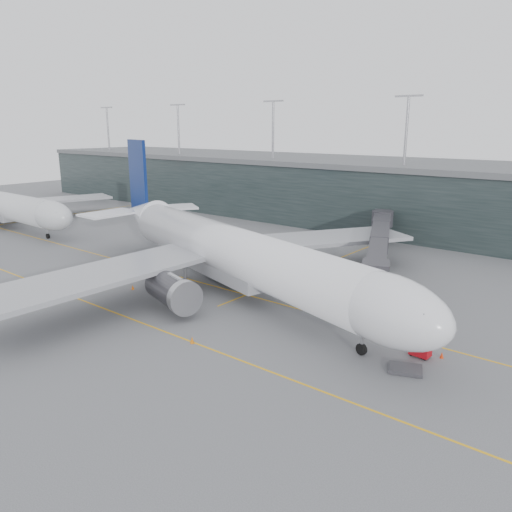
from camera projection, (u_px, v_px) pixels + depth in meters
The scene contains 17 objects.
ground at pixel (238, 282), 76.74m from camera, with size 320.00×320.00×0.00m, color #535257.
taxiline_a at pixel (221, 288), 73.73m from camera, with size 160.00×0.25×0.02m, color #EEAB16.
taxiline_b at pixel (132, 319), 61.72m from camera, with size 160.00×0.25×0.02m, color #EEAB16.
taxiline_lead_main at pixel (333, 261), 88.70m from camera, with size 0.25×60.00×0.02m, color #EEAB16.
taxiline_lead_adj at pixel (81, 213), 137.52m from camera, with size 0.25×60.00×0.02m, color #EEAB16.
terminal at pixel (398, 194), 118.36m from camera, with size 240.00×36.00×29.00m.
main_aircraft at pixel (231, 252), 70.93m from camera, with size 72.65×66.78×20.72m.
jet_bridge at pixel (396, 237), 83.95m from camera, with size 21.20×44.05×6.83m.
gse_cart at pixel (420, 350), 51.56m from camera, with size 2.11×1.43×1.38m.
baggage_dolly at pixel (405, 369), 48.69m from camera, with size 3.16×2.53×0.32m, color #353539.
uld_a at pixel (254, 258), 86.56m from camera, with size 2.58×2.30×1.96m.
uld_b at pixel (275, 258), 86.90m from camera, with size 2.01×1.68×1.69m.
uld_c at pixel (275, 262), 83.57m from camera, with size 2.38×1.95×2.06m.
cone_nose at pixel (442, 355), 51.36m from camera, with size 0.42×0.42×0.67m, color red.
cone_wing_stbd at pixel (192, 340), 54.84m from camera, with size 0.49×0.49×0.77m, color #CF660B.
cone_wing_port at pixel (332, 275), 78.92m from camera, with size 0.43×0.43×0.69m, color #EA3D0D.
cone_tail at pixel (133, 287), 72.95m from camera, with size 0.43×0.43×0.68m, color #D3570B.
Camera 1 is at (48.30, -55.14, 23.20)m, focal length 35.00 mm.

